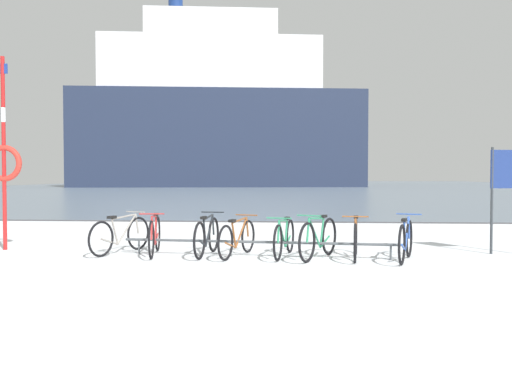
% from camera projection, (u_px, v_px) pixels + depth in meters
% --- Properties ---
extents(ground, '(80.00, 132.00, 0.08)m').
position_uv_depth(ground, '(290.00, 189.00, 61.26)').
color(ground, silver).
extents(bike_rack, '(5.32, 0.55, 0.31)m').
position_uv_depth(bike_rack, '(260.00, 243.00, 10.07)').
color(bike_rack, '#4C5156').
rests_on(bike_rack, ground).
extents(bicycle_0, '(0.75, 1.66, 0.80)m').
position_uv_depth(bicycle_0, '(121.00, 235.00, 10.53)').
color(bicycle_0, black).
rests_on(bicycle_0, ground).
extents(bicycle_1, '(0.46, 1.73, 0.84)m').
position_uv_depth(bicycle_1, '(155.00, 235.00, 10.29)').
color(bicycle_1, black).
rests_on(bicycle_1, ground).
extents(bicycle_2, '(0.46, 1.67, 0.82)m').
position_uv_depth(bicycle_2, '(207.00, 236.00, 10.22)').
color(bicycle_2, black).
rests_on(bicycle_2, ground).
extents(bicycle_3, '(0.63, 1.68, 0.77)m').
position_uv_depth(bicycle_3, '(237.00, 238.00, 10.11)').
color(bicycle_3, black).
rests_on(bicycle_3, ground).
extents(bicycle_4, '(0.51, 1.73, 0.78)m').
position_uv_depth(bicycle_4, '(284.00, 238.00, 10.08)').
color(bicycle_4, black).
rests_on(bicycle_4, ground).
extents(bicycle_5, '(0.80, 1.67, 0.84)m').
position_uv_depth(bicycle_5, '(319.00, 238.00, 9.86)').
color(bicycle_5, black).
rests_on(bicycle_5, ground).
extents(bicycle_6, '(0.46, 1.68, 0.82)m').
position_uv_depth(bicycle_6, '(356.00, 239.00, 9.84)').
color(bicycle_6, black).
rests_on(bicycle_6, ground).
extents(bicycle_7, '(0.65, 1.58, 0.83)m').
position_uv_depth(bicycle_7, '(406.00, 240.00, 9.58)').
color(bicycle_7, black).
rests_on(bicycle_7, ground).
extents(info_sign, '(0.55, 0.15, 2.09)m').
position_uv_depth(info_sign, '(504.00, 181.00, 10.43)').
color(info_sign, '#33383D').
rests_on(info_sign, ground).
extents(rescue_post, '(0.76, 0.12, 3.97)m').
position_uv_depth(rescue_post, '(4.00, 158.00, 10.97)').
color(rescue_post, red).
rests_on(rescue_post, ground).
extents(ferry_ship, '(37.99, 15.01, 27.75)m').
position_uv_depth(ferry_ship, '(217.00, 115.00, 69.77)').
color(ferry_ship, '#232D47').
rests_on(ferry_ship, ground).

